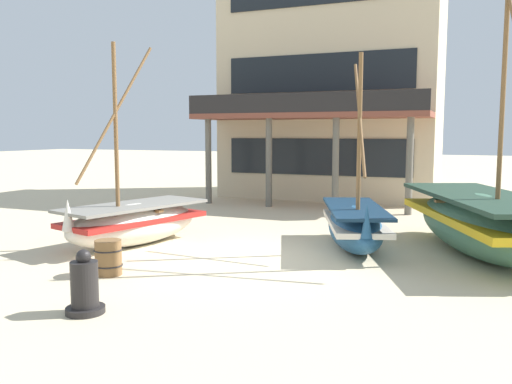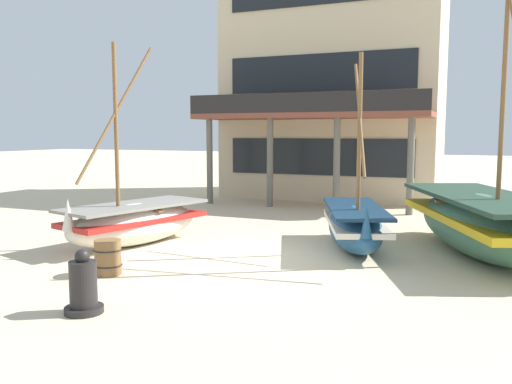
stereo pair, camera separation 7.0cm
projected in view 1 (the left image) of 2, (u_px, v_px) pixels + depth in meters
ground_plane at (239, 259)px, 11.82m from camera, size 120.00×120.00×0.00m
fishing_boat_near_left at (355, 225)px, 12.80m from camera, size 2.42×3.94×4.59m
fishing_boat_centre_large at (482, 222)px, 12.14m from camera, size 4.08×6.21×8.05m
fishing_boat_far_right at (134, 222)px, 13.28m from camera, size 2.47×4.07×4.93m
capstan_winch at (85, 288)px, 8.25m from camera, size 0.61×0.61×1.01m
wooden_barrel at (108, 258)px, 10.47m from camera, size 0.56×0.56×0.70m
harbor_building_main at (333, 79)px, 23.20m from camera, size 9.31×7.51×10.26m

